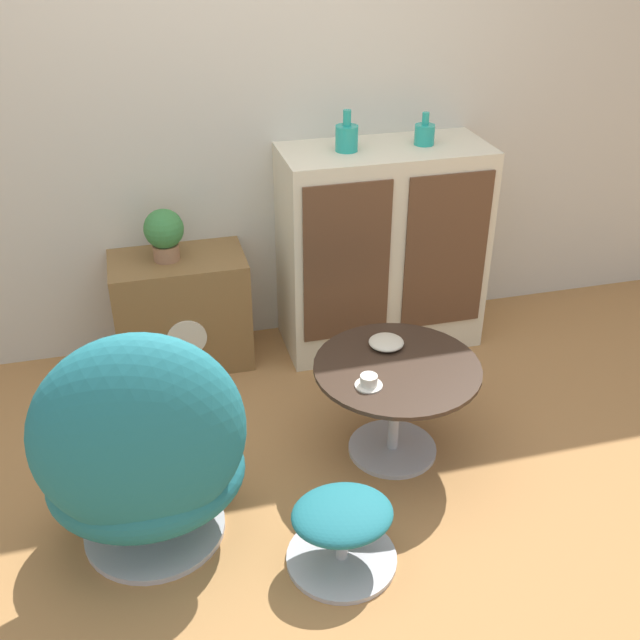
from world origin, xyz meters
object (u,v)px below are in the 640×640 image
(egg_chair, at_px, (144,457))
(bowl, at_px, (386,342))
(coffee_table, at_px, (396,391))
(ottoman, at_px, (342,526))
(teacup, at_px, (369,382))
(tv_console, at_px, (182,311))
(sideboard, at_px, (382,249))
(vase_inner_left, at_px, (425,134))
(vase_leftmost, at_px, (347,137))
(potted_plant, at_px, (164,232))

(egg_chair, height_order, bowl, egg_chair)
(egg_chair, height_order, coffee_table, egg_chair)
(ottoman, distance_m, teacup, 0.55)
(ottoman, bearing_deg, tv_console, 105.28)
(sideboard, xyz_separation_m, egg_chair, (-1.24, -1.17, -0.11))
(sideboard, relative_size, bowl, 7.06)
(vase_inner_left, bearing_deg, teacup, -119.84)
(tv_console, relative_size, vase_inner_left, 4.22)
(sideboard, relative_size, ottoman, 2.60)
(ottoman, height_order, vase_leftmost, vase_leftmost)
(tv_console, distance_m, egg_chair, 1.23)
(coffee_table, relative_size, vase_leftmost, 3.60)
(teacup, bearing_deg, coffee_table, 33.86)
(sideboard, distance_m, bowl, 0.78)
(tv_console, height_order, teacup, tv_console)
(tv_console, relative_size, egg_chair, 0.69)
(tv_console, relative_size, vase_leftmost, 3.41)
(coffee_table, bearing_deg, vase_leftmost, 87.29)
(potted_plant, bearing_deg, teacup, -57.42)
(potted_plant, bearing_deg, egg_chair, -99.07)
(vase_inner_left, relative_size, teacup, 1.40)
(tv_console, height_order, vase_leftmost, vase_leftmost)
(potted_plant, bearing_deg, vase_leftmost, -2.25)
(bowl, bearing_deg, vase_leftmost, 87.09)
(tv_console, bearing_deg, teacup, -59.12)
(ottoman, xyz_separation_m, coffee_table, (0.37, 0.52, 0.14))
(ottoman, xyz_separation_m, bowl, (0.38, 0.67, 0.28))
(tv_console, bearing_deg, vase_inner_left, -1.59)
(coffee_table, relative_size, teacup, 6.24)
(sideboard, height_order, tv_console, sideboard)
(vase_inner_left, height_order, potted_plant, vase_inner_left)
(tv_console, distance_m, vase_inner_left, 1.43)
(coffee_table, distance_m, potted_plant, 1.30)
(sideboard, bearing_deg, potted_plant, 177.95)
(egg_chair, distance_m, coffee_table, 1.05)
(egg_chair, distance_m, vase_leftmost, 1.71)
(ottoman, height_order, bowl, bowl)
(egg_chair, height_order, potted_plant, egg_chair)
(ottoman, distance_m, vase_inner_left, 1.86)
(ottoman, bearing_deg, teacup, 62.10)
(potted_plant, distance_m, bowl, 1.16)
(vase_leftmost, bearing_deg, vase_inner_left, 0.00)
(coffee_table, height_order, potted_plant, potted_plant)
(ottoman, relative_size, bowl, 2.71)
(vase_inner_left, distance_m, teacup, 1.31)
(coffee_table, bearing_deg, teacup, -146.14)
(tv_console, height_order, bowl, tv_console)
(vase_leftmost, height_order, bowl, vase_leftmost)
(egg_chair, bearing_deg, ottoman, -21.39)
(tv_console, relative_size, ottoman, 1.61)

